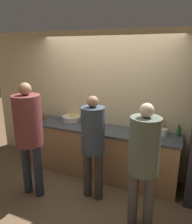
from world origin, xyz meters
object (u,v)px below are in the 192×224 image
fruit_bowl (71,118)px  bottle_amber (44,117)px  person_left (29,128)px  potted_plant (155,125)px  bottle_green (179,132)px  cup_red (83,120)px  person_center (93,140)px  person_right (144,156)px  utensil_crock (164,132)px

fruit_bowl → bottle_amber: 0.55m
person_left → bottle_amber: size_ratio=11.96×
bottle_amber → potted_plant: 2.12m
fruit_bowl → bottle_green: (1.98, 0.02, 0.02)m
cup_red → person_center: bearing=-54.5°
potted_plant → cup_red: bearing=-179.3°
person_center → person_right: (0.81, -0.29, 0.04)m
person_right → person_left: bearing=-179.4°
person_left → person_center: bearing=18.7°
person_center → bottle_green: person_center is taller
person_left → person_center: person_left is taller
person_right → fruit_bowl: (-1.65, 1.10, -0.05)m
cup_red → person_left: bearing=-106.7°
bottle_amber → bottle_green: size_ratio=0.84×
person_right → bottle_green: bearing=73.6°
utensil_crock → bottle_green: utensil_crock is taller
person_right → utensil_crock: bearing=84.1°
person_center → potted_plant: bearing=47.5°
bottle_green → potted_plant: potted_plant is taller
person_left → cup_red: size_ratio=18.96×
person_left → person_right: person_left is taller
utensil_crock → bottle_amber: 2.27m
fruit_bowl → cup_red: fruit_bowl is taller
potted_plant → person_left: bearing=-145.8°
person_center → bottle_amber: 1.48m
bottle_amber → bottle_green: 2.50m
potted_plant → person_center: bearing=-132.5°
person_center → cup_red: (-0.58, 0.82, -0.01)m
utensil_crock → potted_plant: bearing=152.1°
person_right → utensil_crock: person_right is taller
person_left → person_right: bearing=0.6°
fruit_bowl → cup_red: 0.25m
person_left → fruit_bowl: size_ratio=5.19×
utensil_crock → person_right: bearing=-95.9°
person_left → bottle_green: bearing=28.8°
person_right → cup_red: person_right is taller
fruit_bowl → utensil_crock: (1.75, -0.06, 0.01)m
bottle_amber → person_right: bearing=-23.0°
fruit_bowl → bottle_green: size_ratio=1.92×
person_center → potted_plant: (0.76, 0.83, 0.07)m
utensil_crock → potted_plant: size_ratio=1.13×
bottle_amber → cup_red: 0.79m
person_left → bottle_green: size_ratio=9.99×
fruit_bowl → person_left: bearing=-94.5°
bottle_amber → potted_plant: bearing=5.7°
utensil_crock → bottle_green: size_ratio=1.52×
fruit_bowl → potted_plant: bearing=0.9°
bottle_green → fruit_bowl: bearing=-179.5°
bottle_green → potted_plant: 0.39m
person_left → utensil_crock: (1.84, 1.06, -0.14)m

